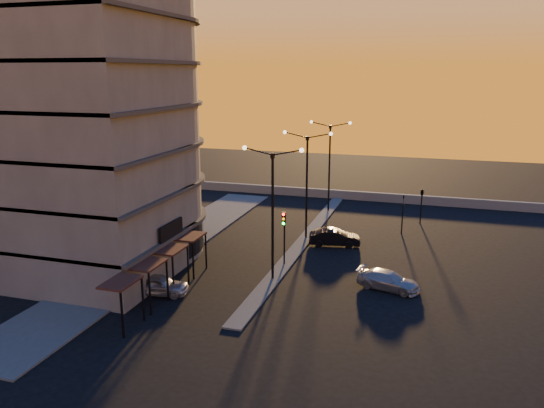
% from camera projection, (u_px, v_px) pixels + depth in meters
% --- Properties ---
extents(ground, '(120.00, 120.00, 0.00)m').
position_uv_depth(ground, '(273.00, 279.00, 37.72)').
color(ground, black).
rests_on(ground, ground).
extents(sidewalk_west, '(5.00, 40.00, 0.12)m').
position_uv_depth(sidewalk_west, '(167.00, 247.00, 44.44)').
color(sidewalk_west, '#4B4B49').
rests_on(sidewalk_west, ground).
extents(median, '(1.20, 36.00, 0.12)m').
position_uv_depth(median, '(306.00, 238.00, 46.97)').
color(median, '#4B4B49').
rests_on(median, ground).
extents(parapet, '(44.00, 0.50, 1.00)m').
position_uv_depth(parapet, '(356.00, 195.00, 61.12)').
color(parapet, slate).
rests_on(parapet, ground).
extents(building, '(14.35, 17.08, 25.00)m').
position_uv_depth(building, '(91.00, 106.00, 38.89)').
color(building, '#625E56').
rests_on(building, ground).
extents(streetlamp_near, '(4.32, 0.32, 9.51)m').
position_uv_depth(streetlamp_near, '(273.00, 203.00, 36.37)').
color(streetlamp_near, black).
rests_on(streetlamp_near, ground).
extents(streetlamp_mid, '(4.32, 0.32, 9.51)m').
position_uv_depth(streetlamp_mid, '(307.00, 177.00, 45.63)').
color(streetlamp_mid, black).
rests_on(streetlamp_mid, ground).
extents(streetlamp_far, '(4.32, 0.32, 9.51)m').
position_uv_depth(streetlamp_far, '(330.00, 159.00, 54.90)').
color(streetlamp_far, black).
rests_on(streetlamp_far, ground).
extents(traffic_light_main, '(0.28, 0.44, 4.25)m').
position_uv_depth(traffic_light_main, '(284.00, 230.00, 39.68)').
color(traffic_light_main, black).
rests_on(traffic_light_main, ground).
extents(signal_east_a, '(0.13, 0.16, 3.60)m').
position_uv_depth(signal_east_a, '(403.00, 213.00, 47.93)').
color(signal_east_a, black).
rests_on(signal_east_a, ground).
extents(signal_east_b, '(0.42, 1.99, 3.60)m').
position_uv_depth(signal_east_b, '(422.00, 192.00, 50.92)').
color(signal_east_b, black).
rests_on(signal_east_b, ground).
extents(car_hatchback, '(4.18, 2.24, 1.35)m').
position_uv_depth(car_hatchback, '(158.00, 285.00, 35.09)').
color(car_hatchback, '#BBBCC3').
rests_on(car_hatchback, ground).
extents(car_sedan, '(4.52, 2.34, 1.42)m').
position_uv_depth(car_sedan, '(334.00, 237.00, 44.96)').
color(car_sedan, black).
rests_on(car_sedan, ground).
extents(car_wagon, '(4.57, 2.72, 1.24)m').
position_uv_depth(car_wagon, '(388.00, 280.00, 35.94)').
color(car_wagon, '#A5A8AC').
rests_on(car_wagon, ground).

